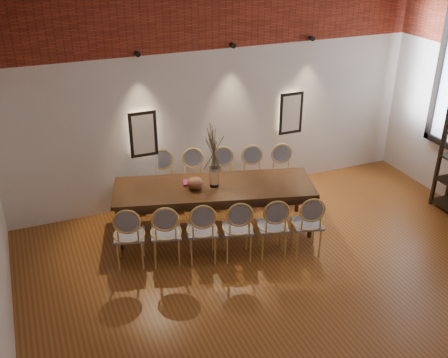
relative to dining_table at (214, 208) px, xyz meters
name	(u,v)px	position (x,y,z in m)	size (l,w,h in m)	color
floor	(326,318)	(0.53, -2.37, -0.39)	(7.00, 7.00, 0.02)	brown
wall_back	(218,79)	(0.53, 1.18, 1.62)	(7.00, 0.10, 4.00)	silver
niche_left	(143,134)	(-0.77, 1.08, 0.93)	(0.36, 0.06, 0.66)	#FFEAC6
niche_right	(290,113)	(1.83, 1.08, 0.93)	(0.36, 0.06, 0.66)	#FFEAC6
spot_fixture_left	(137,54)	(-0.77, 1.05, 2.17)	(0.08, 0.08, 0.10)	black
spot_fixture_mid	(233,45)	(0.73, 1.05, 2.17)	(0.08, 0.08, 0.10)	black
spot_fixture_right	(312,38)	(2.13, 1.05, 2.17)	(0.08, 0.08, 0.10)	black
dining_table	(214,208)	(0.00, 0.00, 0.00)	(2.96, 0.95, 0.75)	#37200F
chair_near_a	(129,235)	(-1.39, -0.41, 0.09)	(0.44, 0.44, 0.94)	tan
chair_near_b	(166,232)	(-0.91, -0.54, 0.09)	(0.44, 0.44, 0.94)	tan
chair_near_c	(202,230)	(-0.44, -0.67, 0.09)	(0.44, 0.44, 0.94)	tan
chair_near_d	(237,228)	(0.04, -0.79, 0.09)	(0.44, 0.44, 0.94)	tan
chair_near_e	(272,225)	(0.52, -0.92, 0.09)	(0.44, 0.44, 0.94)	tan
chair_near_f	(307,223)	(0.99, -1.05, 0.09)	(0.44, 0.44, 0.94)	tan
chair_far_a	(133,184)	(-0.99, 1.05, 0.09)	(0.44, 0.44, 0.94)	tan
chair_far_b	(164,183)	(-0.52, 0.92, 0.09)	(0.44, 0.44, 0.94)	tan
chair_far_c	(194,181)	(-0.04, 0.79, 0.09)	(0.44, 0.44, 0.94)	tan
chair_far_d	(224,179)	(0.44, 0.67, 0.09)	(0.44, 0.44, 0.94)	tan
chair_far_e	(254,178)	(0.91, 0.54, 0.09)	(0.44, 0.44, 0.94)	tan
chair_far_f	(283,176)	(1.39, 0.41, 0.09)	(0.44, 0.44, 0.94)	tan
vase	(214,177)	(0.00, 0.00, 0.53)	(0.14, 0.14, 0.30)	silver
dried_branches	(214,149)	(0.00, 0.00, 0.98)	(0.50, 0.50, 0.70)	brown
bowl	(195,183)	(-0.29, 0.03, 0.46)	(0.24, 0.24, 0.18)	brown
book	(192,182)	(-0.27, 0.20, 0.39)	(0.26, 0.18, 0.03)	#81154C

